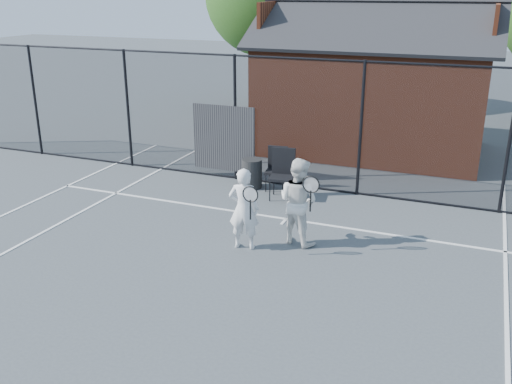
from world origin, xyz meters
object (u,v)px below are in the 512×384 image
at_px(player_front, 244,209).
at_px(player_back, 298,201).
at_px(clubhouse, 374,94).
at_px(chair_left, 276,170).
at_px(chair_right, 282,175).
at_px(waste_bin, 252,173).

xyz_separation_m(player_front, player_back, (0.81, 0.59, 0.05)).
distance_m(clubhouse, chair_left, 4.73).
bearing_deg(player_back, chair_left, 117.88).
distance_m(clubhouse, chair_right, 5.11).
bearing_deg(chair_left, clubhouse, 65.58).
bearing_deg(clubhouse, player_back, -89.65).
bearing_deg(chair_right, chair_left, 113.37).
bearing_deg(player_back, waste_bin, 127.56).
relative_size(player_front, player_back, 0.93).
xyz_separation_m(player_back, chair_right, (-1.04, 2.06, -0.26)).
bearing_deg(player_front, clubhouse, 84.17).
distance_m(player_back, chair_left, 2.91).
height_order(clubhouse, chair_right, clubhouse).
bearing_deg(player_back, chair_right, 116.87).
xyz_separation_m(chair_left, chair_right, (0.31, -0.50, 0.05)).
bearing_deg(player_front, chair_right, 94.95).
height_order(chair_left, waste_bin, chair_left).
bearing_deg(chair_left, chair_right, -66.03).
relative_size(player_back, chair_left, 1.65).
distance_m(clubhouse, waste_bin, 4.99).
distance_m(player_front, chair_left, 3.20).
bearing_deg(clubhouse, waste_bin, -113.09).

